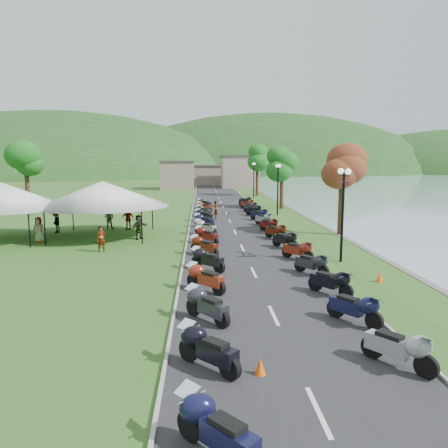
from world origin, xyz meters
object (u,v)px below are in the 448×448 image
object	(u,v)px
pedestrian_a	(102,252)
pedestrian_c	(56,233)
vendor_tent_main	(104,209)
pedestrian_b	(110,229)

from	to	relation	value
pedestrian_a	pedestrian_c	bearing A→B (deg)	103.48
pedestrian_a	vendor_tent_main	bearing A→B (deg)	79.03
vendor_tent_main	pedestrian_c	size ratio (longest dim) A/B	3.63
vendor_tent_main	pedestrian_b	world-z (taller)	vendor_tent_main
vendor_tent_main	pedestrian_b	bearing A→B (deg)	96.32
vendor_tent_main	pedestrian_b	xyz separation A→B (m)	(-0.40, 3.61, -2.00)
vendor_tent_main	pedestrian_c	bearing A→B (deg)	155.40
pedestrian_b	pedestrian_c	size ratio (longest dim) A/B	1.03
pedestrian_a	pedestrian_b	size ratio (longest dim) A/B	0.89
pedestrian_b	pedestrian_c	xyz separation A→B (m)	(-3.68, -1.74, 0.00)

